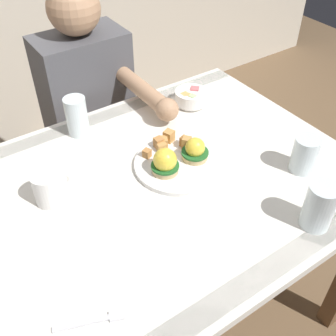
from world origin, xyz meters
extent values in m
plane|color=brown|center=(0.00, 0.00, 0.00)|extent=(6.00, 6.00, 0.00)
cube|color=white|center=(0.00, 0.00, 0.73)|extent=(1.20, 0.90, 0.03)
cube|color=#3F7F51|center=(0.00, -0.40, 0.74)|extent=(1.20, 0.06, 0.00)
cube|color=#3F7F51|center=(0.00, 0.40, 0.74)|extent=(1.20, 0.06, 0.00)
cube|color=brown|center=(0.55, 0.40, 0.36)|extent=(0.06, 0.06, 0.71)
cylinder|color=white|center=(0.10, 0.03, 0.75)|extent=(0.27, 0.27, 0.01)
cylinder|color=tan|center=(0.04, 0.02, 0.76)|extent=(0.08, 0.08, 0.02)
cylinder|color=#236028|center=(0.04, 0.02, 0.78)|extent=(0.08, 0.08, 0.01)
sphere|color=yellow|center=(0.04, 0.02, 0.80)|extent=(0.07, 0.07, 0.07)
cylinder|color=tan|center=(0.15, 0.02, 0.76)|extent=(0.08, 0.08, 0.02)
cylinder|color=#236028|center=(0.15, 0.02, 0.78)|extent=(0.08, 0.08, 0.01)
sphere|color=yellow|center=(0.15, 0.02, 0.79)|extent=(0.06, 0.06, 0.06)
cube|color=tan|center=(0.13, 0.13, 0.77)|extent=(0.04, 0.04, 0.04)
cube|color=#AD7038|center=(0.16, 0.08, 0.77)|extent=(0.03, 0.03, 0.03)
cube|color=tan|center=(0.09, 0.11, 0.77)|extent=(0.03, 0.03, 0.03)
cube|color=#B77A42|center=(0.03, 0.10, 0.77)|extent=(0.03, 0.03, 0.03)
cube|color=#B77A42|center=(0.09, 0.13, 0.77)|extent=(0.03, 0.03, 0.03)
cube|color=tan|center=(0.10, 0.13, 0.77)|extent=(0.04, 0.04, 0.03)
cube|color=tan|center=(0.16, 0.07, 0.77)|extent=(0.04, 0.04, 0.04)
cylinder|color=white|center=(0.34, 0.29, 0.74)|extent=(0.10, 0.10, 0.01)
cylinder|color=white|center=(0.34, 0.29, 0.77)|extent=(0.12, 0.12, 0.04)
cube|color=#F4A85B|center=(0.31, 0.29, 0.78)|extent=(0.03, 0.03, 0.03)
cube|color=#B7E093|center=(0.32, 0.26, 0.79)|extent=(0.03, 0.03, 0.02)
cube|color=#F4DB66|center=(0.31, 0.29, 0.77)|extent=(0.02, 0.02, 0.02)
cube|color=#EA6B70|center=(0.36, 0.29, 0.79)|extent=(0.04, 0.04, 0.03)
cube|color=#F4A85B|center=(0.31, 0.27, 0.79)|extent=(0.02, 0.02, 0.02)
cube|color=#F4DB66|center=(0.34, 0.29, 0.77)|extent=(0.03, 0.03, 0.02)
cube|color=#EA6B70|center=(0.35, 0.27, 0.77)|extent=(0.03, 0.03, 0.02)
cylinder|color=white|center=(-0.28, 0.11, 0.79)|extent=(0.08, 0.08, 0.09)
cylinder|color=black|center=(-0.28, 0.11, 0.83)|extent=(0.07, 0.07, 0.01)
torus|color=white|center=(-0.24, 0.11, 0.79)|extent=(0.06, 0.02, 0.06)
cube|color=silver|center=(-0.37, -0.27, 0.74)|extent=(0.12, 0.05, 0.00)
cube|color=silver|center=(-0.30, -0.30, 0.74)|extent=(0.04, 0.03, 0.00)
cylinder|color=silver|center=(0.39, -0.19, 0.80)|extent=(0.08, 0.08, 0.11)
cylinder|color=silver|center=(0.39, -0.19, 0.78)|extent=(0.07, 0.07, 0.09)
cylinder|color=silver|center=(0.25, -0.36, 0.81)|extent=(0.08, 0.08, 0.13)
cylinder|color=silver|center=(0.25, -0.36, 0.79)|extent=(0.07, 0.07, 0.09)
cylinder|color=silver|center=(-0.08, 0.36, 0.81)|extent=(0.07, 0.07, 0.13)
cylinder|color=silver|center=(-0.08, 0.36, 0.79)|extent=(0.06, 0.06, 0.09)
cylinder|color=#33333D|center=(-0.02, 0.53, 0.23)|extent=(0.11, 0.11, 0.45)
cylinder|color=#33333D|center=(0.16, 0.53, 0.23)|extent=(0.11, 0.11, 0.45)
cube|color=#4C4C51|center=(0.07, 0.63, 0.70)|extent=(0.34, 0.20, 0.50)
sphere|color=tan|center=(0.07, 0.63, 1.04)|extent=(0.19, 0.19, 0.19)
cylinder|color=tan|center=(0.19, 0.38, 0.80)|extent=(0.06, 0.30, 0.06)
sphere|color=tan|center=(0.19, 0.23, 0.80)|extent=(0.08, 0.08, 0.08)
camera|label=1|loc=(-0.46, -0.73, 1.56)|focal=43.66mm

